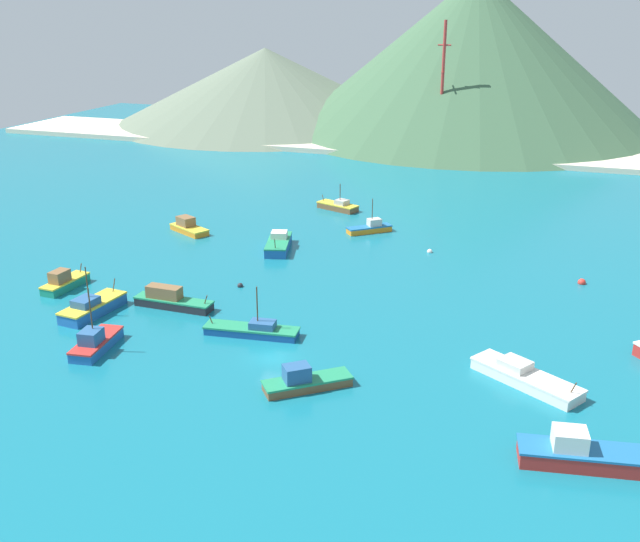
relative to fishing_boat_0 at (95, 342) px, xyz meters
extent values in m
cube|color=#146B7F|center=(18.15, 34.39, -1.15)|extent=(260.00, 280.00, 0.50)
cube|color=#1E5BA8|center=(-0.03, 0.20, -0.40)|extent=(3.53, 7.55, 0.99)
cube|color=red|center=(-0.03, 0.20, 0.20)|extent=(3.60, 7.70, 0.20)
cube|color=#28568C|center=(0.09, -0.70, 1.00)|extent=(2.24, 2.55, 1.41)
cylinder|color=#4C3823|center=(0.03, -0.24, 3.95)|extent=(0.14, 0.14, 4.49)
cube|color=orange|center=(-11.02, 40.53, -0.51)|extent=(7.56, 5.69, 0.77)
cube|color=gold|center=(-11.02, 40.53, -0.02)|extent=(7.71, 5.81, 0.20)
cube|color=brown|center=(-11.81, 40.95, 0.79)|extent=(3.38, 3.06, 1.43)
cube|color=#1E5BA8|center=(-6.01, 8.08, -0.26)|extent=(3.82, 8.87, 1.26)
cube|color=gold|center=(-6.01, 8.08, 0.47)|extent=(3.89, 9.05, 0.20)
cube|color=#28568C|center=(-6.12, 7.01, 1.01)|extent=(2.50, 2.96, 0.89)
cylinder|color=#4C3823|center=(-5.63, 11.94, 1.25)|extent=(0.19, 0.73, 1.70)
cylinder|color=#4C3823|center=(-6.06, 7.55, 3.28)|extent=(0.14, 0.14, 3.64)
cube|color=#198466|center=(-14.25, 13.84, -0.41)|extent=(2.65, 6.97, 0.98)
cube|color=gold|center=(-14.25, 13.84, 0.18)|extent=(2.70, 7.11, 0.20)
cube|color=brown|center=(-14.31, 12.99, 1.03)|extent=(1.82, 2.53, 1.49)
cylinder|color=#4C3823|center=(-14.06, 16.91, 0.77)|extent=(0.16, 0.59, 1.33)
cube|color=#232328|center=(2.01, 12.74, -0.43)|extent=(9.62, 2.27, 0.93)
cube|color=#238C5B|center=(2.01, 12.74, 0.14)|extent=(9.81, 2.31, 0.20)
cube|color=brown|center=(0.81, 12.75, 0.96)|extent=(4.24, 1.68, 1.45)
cylinder|color=#4C3823|center=(6.33, 12.70, 0.69)|extent=(0.56, 0.12, 1.27)
cube|color=brown|center=(7.05, 61.17, -0.43)|extent=(7.82, 5.01, 0.92)
cube|color=gold|center=(7.05, 61.17, 0.13)|extent=(7.97, 5.11, 0.20)
cube|color=#B2ADA3|center=(7.92, 60.84, 0.64)|extent=(2.60, 2.53, 0.82)
cylinder|color=#4C3823|center=(3.94, 62.33, 0.67)|extent=(0.56, 0.31, 1.26)
cylinder|color=#4C3823|center=(7.53, 60.99, 2.43)|extent=(0.14, 0.14, 2.77)
cube|color=silver|center=(43.21, 7.18, -0.40)|extent=(10.93, 8.28, 0.98)
cube|color=white|center=(43.21, 7.18, 0.19)|extent=(11.15, 8.45, 0.20)
cube|color=beige|center=(42.04, 7.89, 0.69)|extent=(3.58, 3.40, 0.81)
cylinder|color=#4C3823|center=(47.43, 4.61, 0.78)|extent=(0.56, 0.41, 1.33)
cube|color=brown|center=(23.73, -0.34, -0.50)|extent=(7.98, 7.07, 0.78)
cube|color=#238C5B|center=(23.73, -0.34, -0.01)|extent=(8.14, 7.21, 0.20)
cube|color=#28568C|center=(22.92, -0.99, 0.86)|extent=(3.01, 2.91, 1.55)
cube|color=orange|center=(15.89, 49.93, -0.48)|extent=(6.67, 6.15, 0.82)
cube|color=#1E669E|center=(15.89, 49.93, 0.03)|extent=(6.80, 6.27, 0.20)
cube|color=beige|center=(16.56, 50.52, 0.68)|extent=(2.51, 2.45, 1.12)
cylinder|color=#4C3823|center=(16.25, 50.25, 2.88)|extent=(0.12, 0.12, 3.28)
cube|color=#14478C|center=(13.91, 8.75, -0.51)|extent=(10.48, 3.63, 0.76)
cube|color=#238C5B|center=(13.91, 8.75, -0.03)|extent=(10.69, 3.70, 0.20)
cube|color=#28568C|center=(15.19, 8.91, 0.47)|extent=(2.94, 2.12, 0.80)
cylinder|color=#4C3823|center=(9.33, 8.20, 0.40)|extent=(0.49, 0.18, 1.04)
cylinder|color=#4C3823|center=(14.64, 8.84, 2.86)|extent=(0.15, 0.15, 3.98)
cube|color=#1E5BA8|center=(5.52, 37.29, -0.27)|extent=(5.30, 9.33, 1.25)
cube|color=#238C5B|center=(5.52, 37.29, 0.45)|extent=(5.41, 9.52, 0.20)
cube|color=silver|center=(5.23, 38.35, 1.04)|extent=(2.81, 2.74, 0.98)
cylinder|color=#4C3823|center=(6.57, 33.45, 1.23)|extent=(0.30, 0.72, 1.68)
cube|color=red|center=(48.54, -4.79, -0.26)|extent=(10.43, 4.58, 1.26)
cube|color=#1E669E|center=(48.54, -4.79, 0.47)|extent=(10.64, 4.67, 0.20)
cube|color=silver|center=(47.30, -5.00, 1.35)|extent=(2.95, 2.62, 1.56)
sphere|color=silver|center=(26.93, 43.15, -0.76)|extent=(0.77, 0.77, 0.77)
sphere|color=#232328|center=(6.57, 21.61, -0.76)|extent=(0.75, 0.75, 0.75)
sphere|color=red|center=(48.04, 37.05, -0.72)|extent=(1.02, 1.02, 1.02)
cube|color=beige|center=(18.15, 120.83, -0.30)|extent=(247.00, 25.79, 1.20)
cone|color=#60705B|center=(-43.36, 148.18, 10.04)|extent=(91.54, 91.54, 21.87)
cone|color=#3D6042|center=(16.69, 151.00, 20.01)|extent=(102.41, 102.41, 41.82)
cylinder|color=#B7332D|center=(14.55, 117.53, 14.42)|extent=(0.72, 0.72, 30.63)
cylinder|color=#B7332D|center=(14.55, 117.53, 24.22)|extent=(3.06, 0.36, 0.36)
cylinder|color=#B7332D|center=(14.55, 117.53, 18.09)|extent=(0.36, 2.45, 0.36)
camera|label=1|loc=(44.91, -58.04, 33.44)|focal=41.24mm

